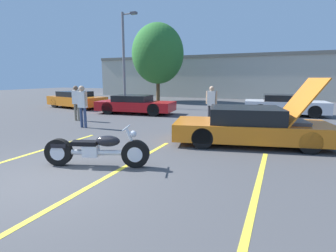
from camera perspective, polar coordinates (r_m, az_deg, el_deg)
The scene contains 15 objects.
ground_plane at distance 6.10m, azimuth -24.19°, elevation -10.48°, with size 80.00×80.00×0.00m, color #474749.
parking_stripe_foreground at distance 8.07m, azimuth -29.65°, elevation -5.90°, with size 0.12×5.92×0.01m, color yellow.
parking_stripe_middle at distance 6.01m, azimuth -11.84°, elevation -10.02°, with size 0.12×5.92×0.01m, color yellow.
parking_stripe_back at distance 5.03m, azimuth 18.43°, elevation -14.55°, with size 0.12×5.92×0.01m, color yellow.
far_building at distance 28.90m, azimuth 15.18°, elevation 10.59°, with size 32.00×4.20×4.40m.
light_pole at distance 19.44m, azimuth -9.40°, elevation 14.93°, with size 1.21×0.28×6.55m.
tree_background at distance 23.81m, azimuth -2.24°, elevation 15.43°, with size 4.54×4.54×6.77m.
motorcycle at distance 6.45m, azimuth -15.27°, elevation -5.06°, with size 2.43×1.07×0.96m.
show_car_hood_open at distance 8.70m, azimuth 17.67°, elevation -0.03°, with size 5.09×2.94×2.09m.
parked_car_right_row at distance 16.11m, azimuth 24.03°, elevation 4.16°, with size 4.48×2.22×1.16m.
parked_car_mid_row at distance 15.54m, azimuth -7.21°, elevation 4.67°, with size 4.69×2.23×1.08m.
parked_car_left_row at distance 19.63m, azimuth -19.30°, elevation 5.44°, with size 4.60×2.75×1.15m.
spectator_near_motorcycle at distance 12.16m, azimuth 9.45°, elevation 5.31°, with size 0.52×0.23×1.72m.
spectator_by_show_car at distance 13.56m, azimuth -19.34°, elevation 5.35°, with size 0.52×0.22×1.71m.
spectator_midground at distance 11.56m, azimuth -18.13°, elevation 4.83°, with size 0.52×0.23×1.76m.
Camera 1 is at (4.32, -3.77, 2.08)m, focal length 28.00 mm.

